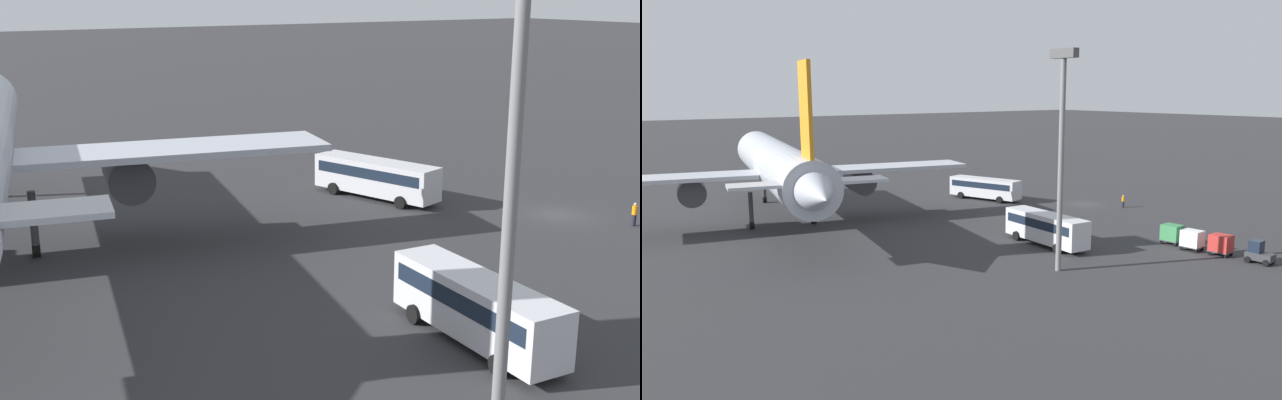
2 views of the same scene
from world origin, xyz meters
TOP-DOWN VIEW (x-y plane):
  - ground_plane at (0.00, 0.00)m, footprint 600.00×600.00m
  - airplane at (12.70, 39.19)m, footprint 52.55×45.30m
  - shuttle_bus_near at (11.29, 8.94)m, footprint 11.29×5.78m
  - shuttle_bus_far at (-13.76, 20.84)m, footprint 10.65×3.41m
  - baggage_tug at (-30.53, 9.67)m, footprint 2.50×1.80m
  - worker_person at (-4.92, -2.37)m, footprint 0.38×0.38m
  - cargo_cart_red at (-26.94, 10.07)m, footprint 2.13×1.85m
  - cargo_cart_white at (-24.14, 10.60)m, footprint 2.13×1.85m
  - cargo_cart_green at (-21.35, 9.98)m, footprint 2.13×1.85m
  - light_pole at (-21.18, 26.49)m, footprint 2.80×0.70m

SIDE VIEW (x-z plane):
  - ground_plane at x=0.00m, z-range 0.00..0.00m
  - worker_person at x=-4.92m, z-range 0.00..1.74m
  - baggage_tug at x=-30.53m, z-range -0.11..1.99m
  - cargo_cart_red at x=-26.94m, z-range 0.16..2.22m
  - cargo_cart_white at x=-24.14m, z-range 0.16..2.22m
  - cargo_cart_green at x=-21.35m, z-range 0.16..2.22m
  - shuttle_bus_near at x=11.29m, z-range 0.32..3.46m
  - shuttle_bus_far at x=-13.76m, z-range 0.32..3.63m
  - airplane at x=12.70m, z-range -2.30..16.25m
  - light_pole at x=-21.18m, z-range 2.05..21.43m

